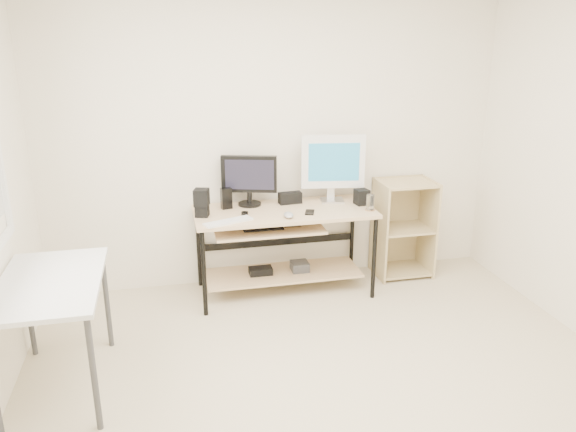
# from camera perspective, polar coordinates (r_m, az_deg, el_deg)

# --- Properties ---
(room) EXTENTS (4.01, 4.01, 2.62)m
(room) POSITION_cam_1_polar(r_m,az_deg,el_deg) (3.00, 3.62, 1.58)
(room) COLOR beige
(room) RESTS_ON ground
(desk) EXTENTS (1.50, 0.65, 0.75)m
(desk) POSITION_cam_1_polar(r_m,az_deg,el_deg) (4.77, -0.70, -1.79)
(desk) COLOR #DCBB8B
(desk) RESTS_ON ground
(side_table) EXTENTS (0.60, 1.00, 0.75)m
(side_table) POSITION_cam_1_polar(r_m,az_deg,el_deg) (3.72, -22.95, -7.20)
(side_table) COLOR silver
(side_table) RESTS_ON ground
(shelf_unit) EXTENTS (0.50, 0.40, 0.90)m
(shelf_unit) POSITION_cam_1_polar(r_m,az_deg,el_deg) (5.29, 11.48, -1.08)
(shelf_unit) COLOR #CCB680
(shelf_unit) RESTS_ON ground
(black_monitor) EXTENTS (0.47, 0.20, 0.43)m
(black_monitor) POSITION_cam_1_polar(r_m,az_deg,el_deg) (4.77, -3.97, 3.95)
(black_monitor) COLOR black
(black_monitor) RESTS_ON desk
(white_imac) EXTENTS (0.55, 0.18, 0.59)m
(white_imac) POSITION_cam_1_polar(r_m,az_deg,el_deg) (4.86, 4.60, 5.33)
(white_imac) COLOR silver
(white_imac) RESTS_ON desk
(keyboard) EXTENTS (0.41, 0.24, 0.01)m
(keyboard) POSITION_cam_1_polar(r_m,az_deg,el_deg) (4.41, -6.09, -0.57)
(keyboard) COLOR silver
(keyboard) RESTS_ON desk
(mouse) EXTENTS (0.08, 0.13, 0.04)m
(mouse) POSITION_cam_1_polar(r_m,az_deg,el_deg) (4.50, 0.06, 0.11)
(mouse) COLOR #ADADB2
(mouse) RESTS_ON desk
(center_speaker) EXTENTS (0.20, 0.10, 0.10)m
(center_speaker) POSITION_cam_1_polar(r_m,az_deg,el_deg) (4.86, 0.21, 1.85)
(center_speaker) COLOR black
(center_speaker) RESTS_ON desk
(speaker_left) EXTENTS (0.14, 0.14, 0.23)m
(speaker_left) POSITION_cam_1_polar(r_m,az_deg,el_deg) (4.55, -8.76, 1.40)
(speaker_left) COLOR black
(speaker_left) RESTS_ON desk
(speaker_right) EXTENTS (0.12, 0.12, 0.13)m
(speaker_right) POSITION_cam_1_polar(r_m,az_deg,el_deg) (4.87, 7.50, 1.93)
(speaker_right) COLOR black
(speaker_right) RESTS_ON desk
(audio_controller) EXTENTS (0.10, 0.07, 0.18)m
(audio_controller) POSITION_cam_1_polar(r_m,az_deg,el_deg) (4.74, -6.28, 1.79)
(audio_controller) COLOR black
(audio_controller) RESTS_ON desk
(volume_puck) EXTENTS (0.06, 0.06, 0.02)m
(volume_puck) POSITION_cam_1_polar(r_m,az_deg,el_deg) (4.58, -4.42, 0.28)
(volume_puck) COLOR black
(volume_puck) RESTS_ON desk
(smartphone) EXTENTS (0.11, 0.15, 0.01)m
(smartphone) POSITION_cam_1_polar(r_m,az_deg,el_deg) (4.62, 2.22, 0.39)
(smartphone) COLOR black
(smartphone) RESTS_ON desk
(coaster) EXTENTS (0.09, 0.09, 0.01)m
(coaster) POSITION_cam_1_polar(r_m,az_deg,el_deg) (4.74, 8.32, 0.63)
(coaster) COLOR #9C6F46
(coaster) RESTS_ON desk
(drinking_glass) EXTENTS (0.07, 0.07, 0.13)m
(drinking_glass) POSITION_cam_1_polar(r_m,az_deg,el_deg) (4.72, 8.35, 1.41)
(drinking_glass) COLOR white
(drinking_glass) RESTS_ON coaster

